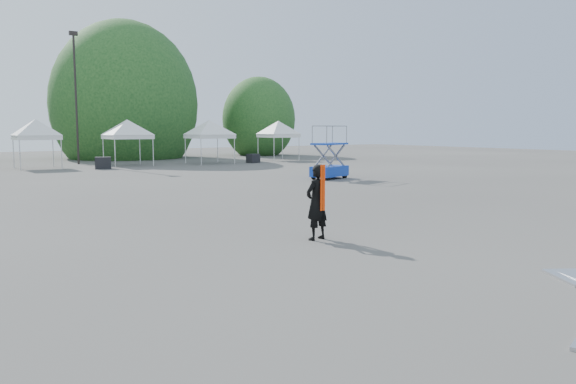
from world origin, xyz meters
TOP-DOWN VIEW (x-y plane):
  - ground at (0.00, 0.00)m, footprint 120.00×120.00m
  - light_pole_east at (3.00, 32.00)m, footprint 0.60×0.25m
  - tree_mid_e at (9.00, 39.00)m, footprint 5.12×5.12m
  - tree_far_e at (22.00, 37.00)m, footprint 3.84×3.84m
  - tent_e at (-0.41, 28.96)m, footprint 3.88×3.88m
  - tent_f at (5.58, 28.33)m, footprint 4.18×4.18m
  - tent_g at (11.55, 27.14)m, footprint 4.22×4.22m
  - tent_h at (18.46, 28.04)m, footprint 3.85×3.85m
  - man at (0.30, -1.21)m, footprint 0.74×0.56m
  - scissor_lift at (10.93, 11.64)m, footprint 2.42×1.71m
  - crate_mid at (3.08, 25.92)m, footprint 1.21×1.06m
  - crate_east at (14.74, 26.00)m, footprint 1.05×0.91m

SIDE VIEW (x-z plane):
  - ground at x=0.00m, z-range 0.00..0.00m
  - crate_east at x=14.74m, z-range 0.00..0.70m
  - crate_mid at x=3.08m, z-range 0.00..0.80m
  - man at x=0.30m, z-range 0.00..1.83m
  - scissor_lift at x=10.93m, z-range 0.01..2.84m
  - tent_h at x=18.46m, z-range 1.12..5.00m
  - tent_e at x=-0.41m, z-range 1.12..5.00m
  - tent_f at x=5.58m, z-range 1.12..5.00m
  - tent_g at x=11.55m, z-range 1.12..5.00m
  - tree_far_e at x=22.00m, z-range 0.70..6.55m
  - tree_mid_e at x=9.00m, z-range 0.94..8.74m
  - light_pole_east at x=3.00m, z-range 0.62..10.42m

